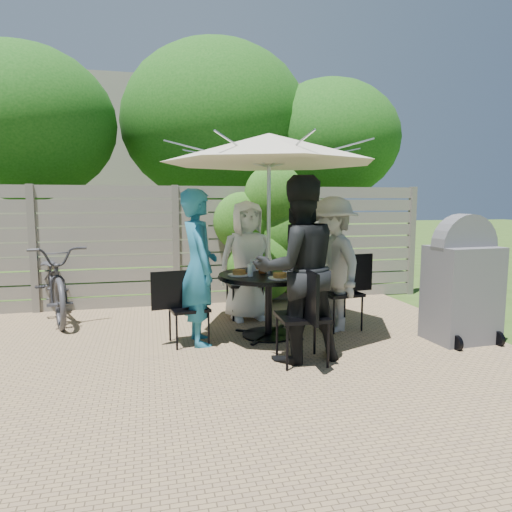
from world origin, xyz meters
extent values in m
plane|color=#314C18|center=(0.00, 0.00, 0.00)|extent=(60.00, 60.00, 0.00)
cube|color=#8B7050|center=(0.00, 0.50, 0.01)|extent=(7.00, 6.00, 0.02)
cube|color=gray|center=(0.00, 3.00, 0.93)|extent=(8.00, 0.10, 1.85)
ellipsoid|color=#215C15|center=(1.40, 2.85, 0.90)|extent=(1.20, 0.70, 1.80)
cube|color=#A08F85|center=(0.00, 12.00, 2.50)|extent=(10.00, 6.00, 5.00)
ellipsoid|color=#154A11|center=(-2.50, 5.00, 2.97)|extent=(3.20, 3.20, 2.72)
ellipsoid|color=#154A11|center=(1.00, 5.50, 3.18)|extent=(3.80, 3.80, 3.23)
ellipsoid|color=#154A11|center=(3.20, 4.80, 2.83)|extent=(2.80, 2.80, 2.38)
cylinder|color=black|center=(0.95, 1.11, 0.75)|extent=(1.27, 1.27, 0.03)
cylinder|color=black|center=(0.95, 1.11, 0.37)|extent=(0.08, 0.08, 0.75)
cylinder|color=black|center=(0.95, 1.11, 0.02)|extent=(0.62, 0.62, 0.04)
cylinder|color=silver|center=(0.95, 1.11, 1.13)|extent=(0.04, 0.04, 2.25)
cone|color=beige|center=(0.95, 1.11, 2.20)|extent=(2.66, 2.66, 0.34)
cube|color=black|center=(0.87, 2.06, 0.48)|extent=(0.48, 0.48, 0.04)
cube|color=black|center=(0.86, 2.29, 0.74)|extent=(0.04, 0.47, 0.48)
imported|color=white|center=(0.88, 1.94, 0.81)|extent=(0.84, 0.59, 1.62)
cube|color=black|center=(0.01, 1.03, 0.42)|extent=(0.47, 0.47, 0.03)
cube|color=black|center=(-0.20, 0.99, 0.64)|extent=(0.41, 0.09, 0.42)
imported|color=teal|center=(0.13, 1.04, 0.87)|extent=(0.48, 0.67, 1.75)
cube|color=black|center=(1.04, 0.17, 0.48)|extent=(0.49, 0.49, 0.04)
cube|color=black|center=(1.03, -0.07, 0.73)|extent=(0.05, 0.47, 0.48)
imported|color=black|center=(1.03, 0.29, 0.93)|extent=(0.97, 0.79, 1.86)
cube|color=black|center=(1.90, 1.20, 0.47)|extent=(0.51, 0.51, 0.04)
cube|color=black|center=(2.13, 1.23, 0.72)|extent=(0.46, 0.09, 0.47)
imported|color=#9C9A97|center=(1.78, 1.19, 0.83)|extent=(0.72, 1.13, 1.67)
cylinder|color=white|center=(0.92, 1.47, 0.77)|extent=(0.26, 0.26, 0.01)
cylinder|color=#9C5F2E|center=(0.92, 1.47, 0.80)|extent=(0.15, 0.15, 0.05)
cylinder|color=white|center=(0.59, 1.08, 0.77)|extent=(0.26, 0.26, 0.01)
cylinder|color=#9C5F2E|center=(0.59, 1.08, 0.80)|extent=(0.15, 0.15, 0.05)
cylinder|color=white|center=(0.99, 0.75, 0.77)|extent=(0.26, 0.26, 0.01)
cylinder|color=#9C5F2E|center=(0.99, 0.75, 0.80)|extent=(0.15, 0.15, 0.05)
cylinder|color=white|center=(1.31, 1.15, 0.77)|extent=(0.26, 0.26, 0.01)
cylinder|color=#9C5F2E|center=(1.31, 1.15, 0.80)|extent=(0.15, 0.15, 0.05)
cylinder|color=silver|center=(0.82, 1.36, 0.83)|extent=(0.07, 0.07, 0.14)
cylinder|color=silver|center=(0.70, 0.98, 0.83)|extent=(0.07, 0.07, 0.14)
cylinder|color=silver|center=(1.08, 0.86, 0.83)|extent=(0.07, 0.07, 0.14)
cylinder|color=#59280C|center=(0.89, 1.16, 0.84)|extent=(0.09, 0.09, 0.16)
cylinder|color=#C6B293|center=(1.03, 1.34, 0.82)|extent=(0.08, 0.08, 0.12)
imported|color=#333338|center=(-1.67, 2.60, 0.52)|extent=(1.22, 2.09, 1.04)
cube|color=#56555A|center=(3.05, 0.43, 0.55)|extent=(0.75, 0.59, 1.10)
cylinder|color=#56555A|center=(3.05, 0.43, 1.10)|extent=(0.74, 0.26, 0.73)
camera|label=1|loc=(-0.41, -3.99, 1.61)|focal=32.00mm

